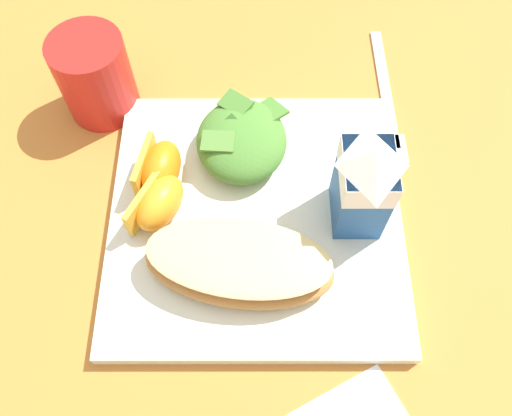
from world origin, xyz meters
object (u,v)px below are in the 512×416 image
Objects in this scene: metal_fork at (388,104)px; drinking_red_cup at (95,77)px; milk_carton at (365,184)px; cheesy_pizza_bread at (239,263)px; orange_wedge_middle at (158,206)px; white_plate at (256,217)px; orange_wedge_front at (159,168)px; green_salad_pile at (242,140)px.

drinking_red_cup is at bearing -90.23° from metal_fork.
milk_carton reaches higher than drinking_red_cup.
cheesy_pizza_bread is 0.13m from milk_carton.
orange_wedge_middle is (-0.06, -0.08, 0.00)m from cheesy_pizza_bread.
metal_fork is (-0.15, 0.05, -0.07)m from milk_carton.
white_plate is 0.10m from orange_wedge_front.
milk_carton is at bearing -19.72° from metal_fork.
green_salad_pile is 1.11× the size of drinking_red_cup.
drinking_red_cup is at bearing -130.84° from white_plate.
cheesy_pizza_bread is 1.95× the size of drinking_red_cup.
green_salad_pile reaches higher than cheesy_pizza_bread.
orange_wedge_front is at bearing -102.63° from milk_carton.
drinking_red_cup is at bearing -119.49° from milk_carton.
drinking_red_cup reaches higher than orange_wedge_middle.
white_plate is at bearing 165.99° from cheesy_pizza_bread.
cheesy_pizza_bread reaches higher than white_plate.
drinking_red_cup is (-0.11, -0.07, 0.01)m from orange_wedge_front.
white_plate is 1.49× the size of metal_fork.
cheesy_pizza_bread is at bearing 36.76° from drinking_red_cup.
milk_carton reaches higher than orange_wedge_middle.
white_plate is at bearing 11.31° from green_salad_pile.
orange_wedge_front is 0.95× the size of orange_wedge_middle.
green_salad_pile is 1.55× the size of orange_wedge_front.
drinking_red_cup is at bearing -143.24° from cheesy_pizza_bread.
orange_wedge_front is at bearing -66.45° from metal_fork.
white_plate is 2.74× the size of green_salad_pile.
green_salad_pile is 0.11m from orange_wedge_middle.
metal_fork is at bearing 89.77° from drinking_red_cup.
milk_carton is at bearing 55.64° from green_salad_pile.
orange_wedge_middle is 0.37× the size of metal_fork.
orange_wedge_front is 0.26m from metal_fork.
drinking_red_cup reaches higher than white_plate.
orange_wedge_front is at bearing -141.39° from cheesy_pizza_bread.
green_salad_pile is 0.09m from orange_wedge_front.
drinking_red_cup is at bearing -115.73° from green_salad_pile.
green_salad_pile is at bearing -124.36° from milk_carton.
green_salad_pile is at bearing -168.69° from white_plate.
white_plate is 0.08m from green_salad_pile.
orange_wedge_middle is (-0.00, -0.19, -0.04)m from milk_carton.
orange_wedge_middle is (0.07, -0.08, -0.00)m from green_salad_pile.
cheesy_pizza_bread is 0.26m from drinking_red_cup.
cheesy_pizza_bread is (0.06, -0.01, 0.03)m from white_plate.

